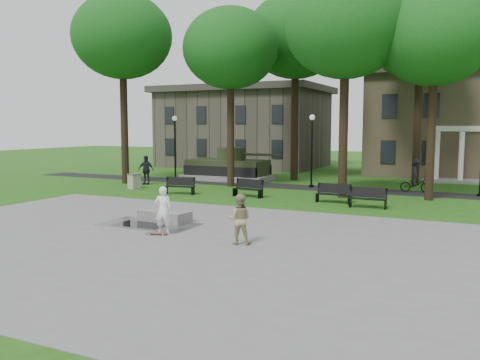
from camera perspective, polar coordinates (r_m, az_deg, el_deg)
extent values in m
plane|color=#224A11|center=(22.49, -2.75, -4.18)|extent=(120.00, 120.00, 0.00)
cube|color=gray|center=(18.33, -10.21, -6.62)|extent=(22.00, 16.00, 0.02)
cube|color=black|center=(33.43, 7.03, -0.82)|extent=(44.00, 2.60, 0.01)
cube|color=#9E8460|center=(45.49, 25.01, 5.53)|extent=(16.00, 11.00, 8.00)
cube|color=#38332D|center=(45.69, 25.26, 10.93)|extent=(17.00, 12.00, 0.60)
cube|color=silver|center=(39.99, 24.91, 5.25)|extent=(6.00, 0.30, 0.40)
cube|color=#4C443D|center=(50.76, 0.46, 5.66)|extent=(15.00, 10.00, 7.20)
cylinder|color=black|center=(36.30, -12.87, 6.70)|extent=(0.52, 0.52, 8.96)
ellipsoid|color=#135416|center=(36.80, -13.09, 15.45)|extent=(6.80, 6.80, 5.78)
cylinder|color=black|center=(33.52, -1.06, 6.09)|extent=(0.48, 0.48, 8.00)
ellipsoid|color=#135416|center=(33.89, -1.08, 14.58)|extent=(6.20, 6.20, 5.27)
cylinder|color=black|center=(28.85, 11.55, 6.28)|extent=(0.50, 0.50, 8.32)
ellipsoid|color=#135416|center=(29.34, 11.78, 16.49)|extent=(6.60, 6.60, 5.61)
cylinder|color=black|center=(29.10, 20.69, 5.38)|extent=(0.46, 0.46, 7.68)
ellipsoid|color=#135416|center=(29.46, 21.06, 14.75)|extent=(6.00, 6.00, 5.10)
cylinder|color=black|center=(37.63, 6.16, 7.04)|extent=(0.54, 0.54, 9.28)
ellipsoid|color=#135416|center=(38.16, 6.26, 15.78)|extent=(7.20, 7.20, 6.12)
cylinder|color=black|center=(36.21, 19.30, 6.26)|extent=(0.50, 0.50, 8.64)
ellipsoid|color=#135416|center=(36.65, 19.61, 14.73)|extent=(6.40, 6.40, 5.44)
cylinder|color=black|center=(37.86, -7.31, 3.32)|extent=(0.12, 0.12, 4.40)
sphere|color=silver|center=(37.82, -7.35, 6.88)|extent=(0.36, 0.36, 0.36)
cylinder|color=black|center=(38.02, -7.26, 0.13)|extent=(0.32, 0.32, 0.16)
cylinder|color=black|center=(33.37, 8.06, 2.94)|extent=(0.12, 0.12, 4.40)
sphere|color=silver|center=(33.32, 8.12, 6.98)|extent=(0.36, 0.36, 0.36)
cylinder|color=black|center=(33.55, 8.00, -0.68)|extent=(0.32, 0.32, 0.16)
cylinder|color=black|center=(32.03, 25.32, -1.53)|extent=(0.32, 0.32, 0.16)
cube|color=gray|center=(37.74, -1.39, 0.32)|extent=(6.50, 3.40, 0.40)
cube|color=#2F361C|center=(37.68, -1.39, 1.45)|extent=(5.80, 2.80, 1.10)
cube|color=black|center=(36.50, -2.35, 0.98)|extent=(5.80, 0.35, 0.70)
cube|color=black|center=(38.90, -0.49, 1.31)|extent=(5.80, 0.35, 0.70)
cylinder|color=#2F361C|center=(37.47, -0.99, 2.96)|extent=(2.10, 2.10, 0.90)
cylinder|color=#2F361C|center=(36.51, 2.25, 2.87)|extent=(3.20, 0.18, 0.18)
cube|color=black|center=(21.02, -10.96, -4.96)|extent=(2.20, 1.20, 0.00)
cube|color=gray|center=(21.59, -8.47, -4.02)|extent=(2.29, 1.23, 0.45)
cube|color=brown|center=(19.03, -9.33, -5.99)|extent=(0.80, 0.43, 0.07)
imported|color=white|center=(18.98, -8.61, -3.37)|extent=(0.75, 0.60, 1.79)
imported|color=tan|center=(17.21, -0.06, -4.42)|extent=(0.99, 0.88, 1.71)
imported|color=black|center=(35.38, -10.53, 1.12)|extent=(1.21, 0.59, 1.99)
imported|color=black|center=(32.57, 19.13, -0.47)|extent=(1.84, 0.76, 0.95)
imported|color=black|center=(32.50, 19.18, 0.87)|extent=(0.66, 1.06, 1.57)
cube|color=black|center=(30.06, -6.83, -0.74)|extent=(1.85, 0.76, 0.05)
cube|color=black|center=(30.21, -6.61, -0.13)|extent=(1.80, 0.47, 0.50)
cube|color=black|center=(30.54, -8.17, -1.07)|extent=(0.14, 0.45, 0.45)
cube|color=black|center=(29.64, -5.43, -1.26)|extent=(0.14, 0.45, 0.45)
cube|color=black|center=(28.65, 0.86, -1.03)|extent=(1.85, 0.70, 0.05)
cube|color=black|center=(28.81, 1.05, -0.39)|extent=(1.80, 0.41, 0.50)
cube|color=black|center=(29.04, -0.66, -1.38)|extent=(0.12, 0.45, 0.45)
cube|color=black|center=(28.34, 2.43, -1.58)|extent=(0.12, 0.45, 0.45)
cube|color=black|center=(26.91, 10.41, -1.60)|extent=(1.81, 0.47, 0.05)
cube|color=black|center=(27.08, 10.54, -0.92)|extent=(1.80, 0.18, 0.50)
cube|color=black|center=(27.17, 8.67, -1.98)|extent=(0.07, 0.45, 0.45)
cube|color=black|center=(26.73, 12.16, -2.18)|extent=(0.07, 0.45, 0.45)
cube|color=black|center=(25.61, 14.16, -2.08)|extent=(1.81, 0.51, 0.05)
cube|color=black|center=(25.78, 14.27, -1.35)|extent=(1.80, 0.21, 0.50)
cube|color=black|center=(25.82, 12.29, -2.47)|extent=(0.08, 0.45, 0.45)
cube|color=black|center=(25.49, 16.02, -2.68)|extent=(0.08, 0.45, 0.45)
cube|color=#A29C85|center=(33.13, -11.80, -0.19)|extent=(0.75, 0.75, 0.90)
cube|color=#4C4C4C|center=(33.09, -11.82, 0.64)|extent=(0.83, 0.83, 0.06)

